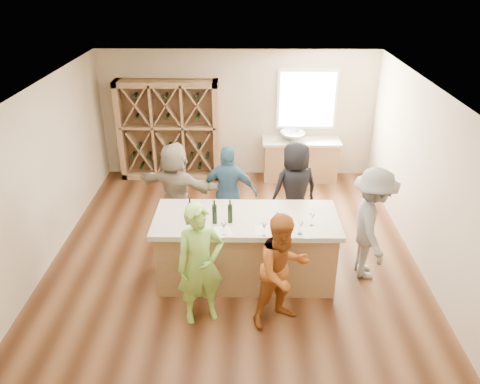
{
  "coord_description": "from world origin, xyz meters",
  "views": [
    {
      "loc": [
        0.19,
        -6.45,
        4.5
      ],
      "look_at": [
        0.1,
        0.2,
        1.15
      ],
      "focal_mm": 35.0,
      "sensor_mm": 36.0,
      "label": 1
    }
  ],
  "objects_px": {
    "person_far_mid": "(229,192)",
    "sink": "(292,136)",
    "wine_bottle_d": "(215,214)",
    "wine_bottle_a": "(190,212)",
    "person_server": "(371,224)",
    "person_near_right": "(283,271)",
    "tasting_counter_base": "(246,250)",
    "person_far_left": "(176,189)",
    "person_far_right": "(295,190)",
    "person_near_left": "(200,265)",
    "wine_rack": "(169,131)",
    "wine_bottle_e": "(230,214)",
    "wine_bottle_b": "(198,217)"
  },
  "relations": [
    {
      "from": "wine_rack",
      "to": "wine_bottle_a",
      "type": "bearing_deg",
      "value": -76.93
    },
    {
      "from": "wine_rack",
      "to": "person_far_left",
      "type": "height_order",
      "value": "wine_rack"
    },
    {
      "from": "wine_bottle_d",
      "to": "person_far_right",
      "type": "height_order",
      "value": "person_far_right"
    },
    {
      "from": "wine_rack",
      "to": "person_far_right",
      "type": "height_order",
      "value": "wine_rack"
    },
    {
      "from": "wine_rack",
      "to": "person_far_right",
      "type": "distance_m",
      "value": 3.52
    },
    {
      "from": "person_far_right",
      "to": "person_near_left",
      "type": "bearing_deg",
      "value": 36.91
    },
    {
      "from": "person_server",
      "to": "wine_bottle_d",
      "type": "bearing_deg",
      "value": 99.28
    },
    {
      "from": "person_near_left",
      "to": "sink",
      "type": "bearing_deg",
      "value": 51.22
    },
    {
      "from": "tasting_counter_base",
      "to": "person_near_right",
      "type": "relative_size",
      "value": 1.58
    },
    {
      "from": "sink",
      "to": "person_near_right",
      "type": "distance_m",
      "value": 4.67
    },
    {
      "from": "wine_bottle_e",
      "to": "person_near_left",
      "type": "xyz_separation_m",
      "value": [
        -0.37,
        -0.77,
        -0.34
      ]
    },
    {
      "from": "tasting_counter_base",
      "to": "wine_bottle_a",
      "type": "xyz_separation_m",
      "value": [
        -0.81,
        -0.11,
        0.72
      ]
    },
    {
      "from": "wine_bottle_a",
      "to": "person_far_right",
      "type": "relative_size",
      "value": 0.16
    },
    {
      "from": "person_far_mid",
      "to": "sink",
      "type": "bearing_deg",
      "value": -109.24
    },
    {
      "from": "person_far_right",
      "to": "tasting_counter_base",
      "type": "bearing_deg",
      "value": 37.24
    },
    {
      "from": "wine_bottle_e",
      "to": "person_far_left",
      "type": "xyz_separation_m",
      "value": [
        -1.01,
        1.52,
        -0.37
      ]
    },
    {
      "from": "person_far_mid",
      "to": "person_far_left",
      "type": "height_order",
      "value": "person_far_left"
    },
    {
      "from": "wine_bottle_a",
      "to": "person_server",
      "type": "distance_m",
      "value": 2.72
    },
    {
      "from": "tasting_counter_base",
      "to": "person_server",
      "type": "xyz_separation_m",
      "value": [
        1.88,
        0.12,
        0.4
      ]
    },
    {
      "from": "wine_bottle_e",
      "to": "person_far_left",
      "type": "height_order",
      "value": "person_far_left"
    },
    {
      "from": "person_server",
      "to": "person_far_left",
      "type": "xyz_separation_m",
      "value": [
        -3.12,
        1.26,
        -0.05
      ]
    },
    {
      "from": "wine_rack",
      "to": "wine_bottle_d",
      "type": "bearing_deg",
      "value": -72.34
    },
    {
      "from": "wine_bottle_d",
      "to": "wine_bottle_a",
      "type": "bearing_deg",
      "value": 169.34
    },
    {
      "from": "wine_bottle_b",
      "to": "person_far_left",
      "type": "height_order",
      "value": "person_far_left"
    },
    {
      "from": "sink",
      "to": "person_far_mid",
      "type": "bearing_deg",
      "value": -118.33
    },
    {
      "from": "wine_bottle_e",
      "to": "person_far_mid",
      "type": "bearing_deg",
      "value": 92.77
    },
    {
      "from": "wine_rack",
      "to": "sink",
      "type": "height_order",
      "value": "wine_rack"
    },
    {
      "from": "wine_bottle_d",
      "to": "wine_bottle_e",
      "type": "xyz_separation_m",
      "value": [
        0.22,
        0.03,
        -0.0
      ]
    },
    {
      "from": "person_far_mid",
      "to": "person_far_left",
      "type": "distance_m",
      "value": 0.94
    },
    {
      "from": "wine_bottle_b",
      "to": "wine_bottle_a",
      "type": "bearing_deg",
      "value": 133.71
    },
    {
      "from": "sink",
      "to": "wine_bottle_e",
      "type": "distance_m",
      "value": 4.03
    },
    {
      "from": "wine_bottle_d",
      "to": "wine_rack",
      "type": "bearing_deg",
      "value": 107.66
    },
    {
      "from": "wine_bottle_a",
      "to": "person_far_mid",
      "type": "distance_m",
      "value": 1.52
    },
    {
      "from": "wine_bottle_e",
      "to": "person_near_left",
      "type": "bearing_deg",
      "value": -115.53
    },
    {
      "from": "wine_bottle_d",
      "to": "person_far_mid",
      "type": "relative_size",
      "value": 0.17
    },
    {
      "from": "person_far_right",
      "to": "person_far_left",
      "type": "height_order",
      "value": "person_far_right"
    },
    {
      "from": "wine_rack",
      "to": "tasting_counter_base",
      "type": "distance_m",
      "value": 4.16
    },
    {
      "from": "wine_bottle_e",
      "to": "person_far_mid",
      "type": "relative_size",
      "value": 0.16
    },
    {
      "from": "wine_rack",
      "to": "wine_bottle_d",
      "type": "distance_m",
      "value": 4.12
    },
    {
      "from": "person_near_left",
      "to": "person_server",
      "type": "height_order",
      "value": "person_server"
    },
    {
      "from": "person_near_right",
      "to": "tasting_counter_base",
      "type": "bearing_deg",
      "value": 87.81
    },
    {
      "from": "person_near_right",
      "to": "wine_bottle_a",
      "type": "bearing_deg",
      "value": 117.62
    },
    {
      "from": "person_far_left",
      "to": "wine_bottle_a",
      "type": "bearing_deg",
      "value": 125.13
    },
    {
      "from": "wine_bottle_d",
      "to": "person_near_right",
      "type": "height_order",
      "value": "person_near_right"
    },
    {
      "from": "tasting_counter_base",
      "to": "wine_bottle_a",
      "type": "distance_m",
      "value": 1.08
    },
    {
      "from": "person_near_left",
      "to": "person_server",
      "type": "xyz_separation_m",
      "value": [
        2.49,
        1.04,
        0.02
      ]
    },
    {
      "from": "person_server",
      "to": "person_far_mid",
      "type": "relative_size",
      "value": 1.06
    },
    {
      "from": "person_near_left",
      "to": "tasting_counter_base",
      "type": "bearing_deg",
      "value": 37.24
    },
    {
      "from": "tasting_counter_base",
      "to": "person_far_mid",
      "type": "height_order",
      "value": "person_far_mid"
    },
    {
      "from": "person_near_left",
      "to": "person_far_right",
      "type": "xyz_separation_m",
      "value": [
        1.44,
        2.25,
        -0.01
      ]
    }
  ]
}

